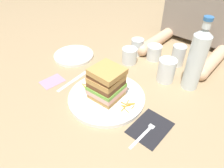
{
  "coord_description": "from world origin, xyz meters",
  "views": [
    {
      "loc": [
        0.43,
        -0.43,
        0.56
      ],
      "look_at": [
        0.01,
        0.03,
        0.06
      ],
      "focal_mm": 33.43,
      "sensor_mm": 36.0,
      "label": 1
    }
  ],
  "objects_px": {
    "empty_tumbler_1": "(178,55)",
    "napkin_pink": "(52,81)",
    "empty_tumbler_3": "(129,56)",
    "sandwich": "(107,83)",
    "empty_tumbler_0": "(137,47)",
    "empty_tumbler_2": "(154,52)",
    "main_plate": "(107,97)",
    "napkin_dark": "(150,128)",
    "juice_glass": "(166,71)",
    "fork": "(146,131)",
    "knife": "(74,80)",
    "side_plate": "(74,56)",
    "water_bottle": "(196,59)"
  },
  "relations": [
    {
      "from": "empty_tumbler_1",
      "to": "empty_tumbler_2",
      "type": "height_order",
      "value": "empty_tumbler_1"
    },
    {
      "from": "napkin_pink",
      "to": "side_plate",
      "type": "bearing_deg",
      "value": 113.78
    },
    {
      "from": "fork",
      "to": "knife",
      "type": "distance_m",
      "value": 0.39
    },
    {
      "from": "juice_glass",
      "to": "empty_tumbler_3",
      "type": "bearing_deg",
      "value": 177.37
    },
    {
      "from": "empty_tumbler_0",
      "to": "empty_tumbler_2",
      "type": "distance_m",
      "value": 0.09
    },
    {
      "from": "empty_tumbler_1",
      "to": "side_plate",
      "type": "height_order",
      "value": "empty_tumbler_1"
    },
    {
      "from": "juice_glass",
      "to": "side_plate",
      "type": "xyz_separation_m",
      "value": [
        -0.44,
        -0.14,
        -0.04
      ]
    },
    {
      "from": "water_bottle",
      "to": "side_plate",
      "type": "xyz_separation_m",
      "value": [
        -0.54,
        -0.17,
        -0.13
      ]
    },
    {
      "from": "fork",
      "to": "water_bottle",
      "type": "relative_size",
      "value": 0.56
    },
    {
      "from": "sandwich",
      "to": "napkin_pink",
      "type": "bearing_deg",
      "value": -163.22
    },
    {
      "from": "empty_tumbler_3",
      "to": "side_plate",
      "type": "bearing_deg",
      "value": -148.87
    },
    {
      "from": "juice_glass",
      "to": "empty_tumbler_2",
      "type": "xyz_separation_m",
      "value": [
        -0.13,
        0.11,
        -0.01
      ]
    },
    {
      "from": "empty_tumbler_1",
      "to": "fork",
      "type": "bearing_deg",
      "value": -74.41
    },
    {
      "from": "fork",
      "to": "empty_tumbler_3",
      "type": "xyz_separation_m",
      "value": [
        -0.3,
        0.3,
        0.03
      ]
    },
    {
      "from": "empty_tumbler_3",
      "to": "side_plate",
      "type": "xyz_separation_m",
      "value": [
        -0.24,
        -0.15,
        -0.03
      ]
    },
    {
      "from": "napkin_pink",
      "to": "sandwich",
      "type": "bearing_deg",
      "value": 16.78
    },
    {
      "from": "napkin_dark",
      "to": "empty_tumbler_3",
      "type": "height_order",
      "value": "empty_tumbler_3"
    },
    {
      "from": "napkin_pink",
      "to": "empty_tumbler_3",
      "type": "bearing_deg",
      "value": 65.52
    },
    {
      "from": "knife",
      "to": "napkin_pink",
      "type": "relative_size",
      "value": 2.11
    },
    {
      "from": "sandwich",
      "to": "side_plate",
      "type": "xyz_separation_m",
      "value": [
        -0.34,
        0.12,
        -0.07
      ]
    },
    {
      "from": "knife",
      "to": "sandwich",
      "type": "bearing_deg",
      "value": 2.94
    },
    {
      "from": "main_plate",
      "to": "napkin_dark",
      "type": "distance_m",
      "value": 0.21
    },
    {
      "from": "sandwich",
      "to": "fork",
      "type": "xyz_separation_m",
      "value": [
        0.21,
        -0.03,
        -0.07
      ]
    },
    {
      "from": "sandwich",
      "to": "empty_tumbler_2",
      "type": "bearing_deg",
      "value": 93.86
    },
    {
      "from": "water_bottle",
      "to": "side_plate",
      "type": "distance_m",
      "value": 0.58
    },
    {
      "from": "empty_tumbler_0",
      "to": "main_plate",
      "type": "bearing_deg",
      "value": -71.98
    },
    {
      "from": "knife",
      "to": "juice_glass",
      "type": "bearing_deg",
      "value": 42.05
    },
    {
      "from": "juice_glass",
      "to": "main_plate",
      "type": "bearing_deg",
      "value": -112.77
    },
    {
      "from": "water_bottle",
      "to": "empty_tumbler_0",
      "type": "distance_m",
      "value": 0.34
    },
    {
      "from": "empty_tumbler_0",
      "to": "empty_tumbler_2",
      "type": "bearing_deg",
      "value": 9.46
    },
    {
      "from": "juice_glass",
      "to": "napkin_pink",
      "type": "distance_m",
      "value": 0.49
    },
    {
      "from": "empty_tumbler_0",
      "to": "empty_tumbler_2",
      "type": "xyz_separation_m",
      "value": [
        0.09,
        0.02,
        -0.0
      ]
    },
    {
      "from": "empty_tumbler_0",
      "to": "water_bottle",
      "type": "bearing_deg",
      "value": -12.37
    },
    {
      "from": "main_plate",
      "to": "empty_tumbler_3",
      "type": "distance_m",
      "value": 0.28
    },
    {
      "from": "sandwich",
      "to": "water_bottle",
      "type": "height_order",
      "value": "water_bottle"
    },
    {
      "from": "juice_glass",
      "to": "empty_tumbler_1",
      "type": "relative_size",
      "value": 1.04
    },
    {
      "from": "empty_tumbler_1",
      "to": "napkin_pink",
      "type": "distance_m",
      "value": 0.59
    },
    {
      "from": "main_plate",
      "to": "sandwich",
      "type": "relative_size",
      "value": 2.22
    },
    {
      "from": "water_bottle",
      "to": "empty_tumbler_2",
      "type": "height_order",
      "value": "water_bottle"
    },
    {
      "from": "sandwich",
      "to": "side_plate",
      "type": "relative_size",
      "value": 0.68
    },
    {
      "from": "empty_tumbler_2",
      "to": "empty_tumbler_3",
      "type": "xyz_separation_m",
      "value": [
        -0.07,
        -0.11,
        0.0
      ]
    },
    {
      "from": "fork",
      "to": "juice_glass",
      "type": "relative_size",
      "value": 1.63
    },
    {
      "from": "empty_tumbler_1",
      "to": "side_plate",
      "type": "xyz_separation_m",
      "value": [
        -0.42,
        -0.28,
        -0.04
      ]
    },
    {
      "from": "side_plate",
      "to": "napkin_pink",
      "type": "xyz_separation_m",
      "value": [
        0.09,
        -0.2,
        -0.01
      ]
    },
    {
      "from": "empty_tumbler_0",
      "to": "napkin_pink",
      "type": "distance_m",
      "value": 0.45
    },
    {
      "from": "water_bottle",
      "to": "empty_tumbler_2",
      "type": "relative_size",
      "value": 4.13
    },
    {
      "from": "empty_tumbler_2",
      "to": "side_plate",
      "type": "relative_size",
      "value": 0.37
    },
    {
      "from": "main_plate",
      "to": "empty_tumbler_3",
      "type": "relative_size",
      "value": 3.99
    },
    {
      "from": "empty_tumbler_1",
      "to": "napkin_pink",
      "type": "relative_size",
      "value": 1.04
    },
    {
      "from": "empty_tumbler_3",
      "to": "sandwich",
      "type": "bearing_deg",
      "value": -69.95
    }
  ]
}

